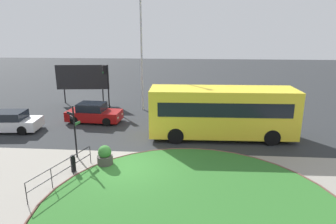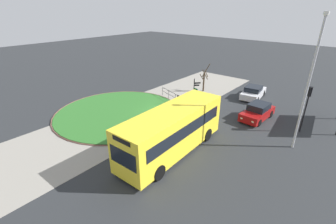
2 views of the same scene
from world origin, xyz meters
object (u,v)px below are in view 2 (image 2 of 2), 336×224
planter_near_signpost (176,104)px  street_tree_bare (204,79)px  signpost_directional (195,90)px  bus_yellow (172,130)px  car_near_lane (253,92)px  bollard_foreground (178,99)px  car_far_lane (258,112)px  lamppost_tall (309,83)px  traffic_light_near (308,100)px

planter_near_signpost → street_tree_bare: bearing=-173.3°
signpost_directional → street_tree_bare: 4.92m
signpost_directional → bus_yellow: size_ratio=0.32×
bus_yellow → car_near_lane: bearing=177.7°
street_tree_bare → car_near_lane: bearing=107.4°
car_near_lane → planter_near_signpost: size_ratio=3.97×
street_tree_bare → bollard_foreground: bearing=-0.6°
car_far_lane → lamppost_tall: 6.66m
bollard_foreground → street_tree_bare: size_ratio=0.26×
signpost_directional → street_tree_bare: size_ratio=0.84×
signpost_directional → bollard_foreground: size_ratio=3.22×
car_near_lane → traffic_light_near: (5.27, 6.26, 2.22)m
street_tree_bare → car_far_lane: bearing=66.6°
planter_near_signpost → bollard_foreground: bearing=-149.2°
bollard_foreground → car_far_lane: bearing=101.3°
bus_yellow → planter_near_signpost: size_ratio=8.35×
traffic_light_near → street_tree_bare: (-3.52, -11.87, -1.30)m
car_far_lane → street_tree_bare: street_tree_bare is taller
traffic_light_near → street_tree_bare: 12.45m
signpost_directional → lamppost_tall: lamppost_tall is taller
lamppost_tall → planter_near_signpost: 12.17m
bollard_foreground → car_far_lane: (-1.64, 8.16, 0.22)m
bus_yellow → car_near_lane: 14.72m
lamppost_tall → planter_near_signpost: lamppost_tall is taller
signpost_directional → bus_yellow: (8.31, 3.74, 0.07)m
car_far_lane → street_tree_bare: size_ratio=1.19×
car_near_lane → street_tree_bare: (1.76, -5.61, 0.92)m
bollard_foreground → car_far_lane: car_far_lane is taller
street_tree_bare → signpost_directional: bearing=20.2°
lamppost_tall → street_tree_bare: size_ratio=2.69×
car_far_lane → traffic_light_near: size_ratio=1.07×
car_far_lane → lamppost_tall: (3.15, 3.96, 4.34)m
bollard_foreground → signpost_directional: bearing=106.8°
bollard_foreground → planter_near_signpost: 1.60m
traffic_light_near → car_near_lane: bearing=46.5°
car_far_lane → planter_near_signpost: bearing=-63.9°
car_far_lane → planter_near_signpost: car_far_lane is taller
bus_yellow → planter_near_signpost: 8.03m
bus_yellow → lamppost_tall: lamppost_tall is taller
signpost_directional → traffic_light_near: 10.30m
planter_near_signpost → street_tree_bare: street_tree_bare is taller
car_far_lane → traffic_light_near: (0.01, 3.77, 2.19)m
lamppost_tall → planter_near_signpost: size_ratio=8.51×
bus_yellow → lamppost_tall: size_ratio=0.98×
signpost_directional → bollard_foreground: signpost_directional is taller
car_far_lane → street_tree_bare: (-3.50, -8.10, 0.88)m
bus_yellow → car_far_lane: bus_yellow is taller
street_tree_bare → lamppost_tall: bearing=61.1°
signpost_directional → traffic_light_near: bearing=96.1°
bollard_foreground → street_tree_bare: street_tree_bare is taller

